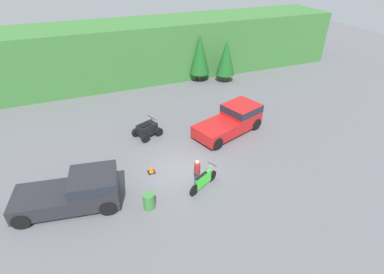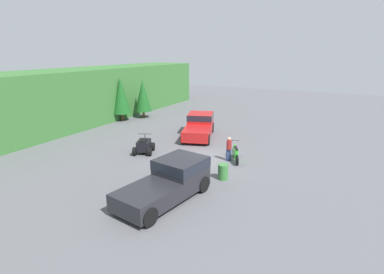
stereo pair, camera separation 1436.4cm
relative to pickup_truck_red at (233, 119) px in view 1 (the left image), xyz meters
name	(u,v)px [view 1 (the left image)]	position (x,y,z in m)	size (l,w,h in m)	color
ground_plane	(181,171)	(-5.02, -3.01, -0.95)	(80.00, 80.00, 0.00)	#5B5B60
hillside_backdrop	(124,52)	(-5.02, 12.99, 1.70)	(44.00, 6.00, 5.30)	#387033
tree_left	(200,54)	(1.55, 9.73, 1.65)	(1.95, 1.95, 4.43)	brown
tree_mid_left	(226,58)	(3.80, 8.62, 1.42)	(1.78, 1.78, 4.04)	brown
pickup_truck_red	(233,119)	(0.00, 0.00, 0.00)	(5.43, 3.63, 1.80)	red
pickup_truck_second	(77,191)	(-10.71, -3.64, 0.00)	(5.32, 2.95, 1.80)	#232328
dirt_bike	(204,181)	(-4.36, -4.79, -0.46)	(2.00, 1.17, 1.19)	black
quad_atv	(147,130)	(-5.84, 1.54, -0.45)	(2.13, 1.89, 1.29)	black
rider_person	(197,171)	(-4.57, -4.39, -0.07)	(0.44, 0.44, 1.63)	navy
traffic_cone	(151,169)	(-6.66, -2.46, -0.70)	(0.42, 0.42, 0.55)	black
steel_barrel	(149,201)	(-7.49, -5.15, -0.51)	(0.58, 0.58, 0.88)	#387A38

